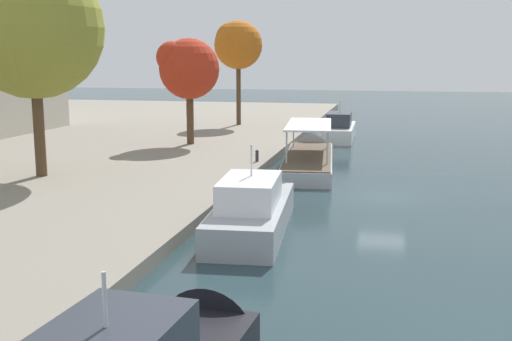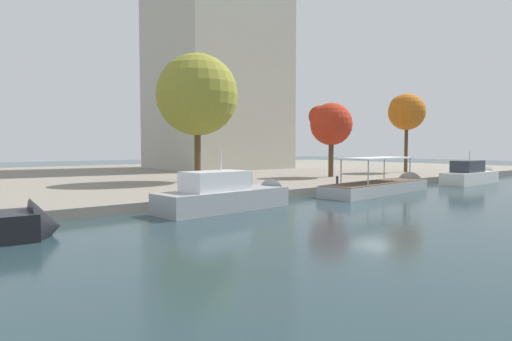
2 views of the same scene
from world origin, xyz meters
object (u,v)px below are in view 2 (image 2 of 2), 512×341
tour_boat_2 (383,189)px  office_tower (217,21)px  motor_yacht_3 (472,176)px  tree_1 (329,124)px  motor_yacht_1 (231,198)px  tree_0 (406,112)px  tree_2 (196,94)px  mooring_bollard_0 (337,180)px

tour_boat_2 → office_tower: size_ratio=0.30×
motor_yacht_3 → tree_1: size_ratio=1.18×
motor_yacht_1 → office_tower: 47.46m
tree_0 → tree_2: (-29.85, 4.34, 0.49)m
motor_yacht_3 → mooring_bollard_0: motor_yacht_3 is taller
tree_0 → office_tower: 32.09m
mooring_bollard_0 → office_tower: bearing=74.7°
tree_0 → office_tower: bearing=118.2°
tree_0 → tree_1: 15.09m
tree_1 → office_tower: (1.52, 24.68, 17.14)m
motor_yacht_1 → tree_2: (6.16, 14.20, 8.44)m
tree_2 → mooring_bollard_0: bearing=-55.7°
tree_2 → office_tower: 30.13m
tree_0 → motor_yacht_3: bearing=-112.2°
tree_0 → motor_yacht_1: bearing=-164.7°
office_tower → mooring_bollard_0: bearing=-105.3°
tree_1 → tree_2: (-14.92, 4.03, 2.61)m
motor_yacht_1 → mooring_bollard_0: motor_yacht_1 is taller
mooring_bollard_0 → tree_2: tree_2 is taller
motor_yacht_1 → tree_0: (36.02, 9.86, 7.96)m
motor_yacht_3 → mooring_bollard_0: (-17.69, 3.95, 0.26)m
motor_yacht_1 → tree_1: size_ratio=1.22×
tour_boat_2 → tree_1: tree_1 is taller
tour_boat_2 → mooring_bollard_0: (-2.29, 3.18, 0.71)m
tree_1 → motor_yacht_3: bearing=-47.0°
tree_1 → motor_yacht_1: bearing=-154.3°
motor_yacht_3 → tree_1: bearing=131.7°
motor_yacht_1 → tree_1: tree_1 is taller
tree_1 → tour_boat_2: bearing=-115.3°
tour_boat_2 → tree_0: (19.86, 10.14, 8.33)m
motor_yacht_3 → tree_0: size_ratio=0.94×
tour_boat_2 → office_tower: bearing=74.0°
tour_boat_2 → office_tower: 42.67m
tour_boat_2 → motor_yacht_3: (15.41, -0.77, 0.45)m
tree_1 → office_tower: 30.09m
mooring_bollard_0 → motor_yacht_3: bearing=-12.6°
motor_yacht_1 → tree_0: size_ratio=0.97×
motor_yacht_1 → tree_2: tree_2 is taller
motor_yacht_1 → tour_boat_2: size_ratio=0.71×
tour_boat_2 → tree_1: bearing=59.1°
mooring_bollard_0 → office_tower: 40.11m
mooring_bollard_0 → motor_yacht_1: bearing=-168.2°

